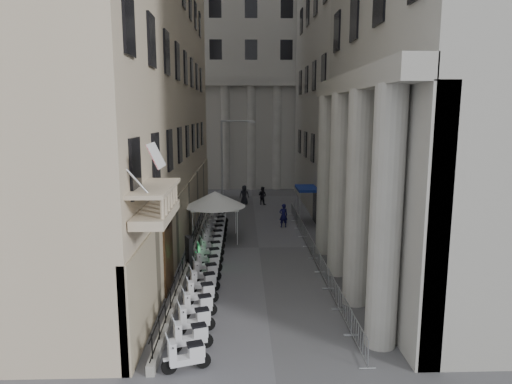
{
  "coord_description": "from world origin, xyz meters",
  "views": [
    {
      "loc": [
        -1.11,
        -10.43,
        8.96
      ],
      "look_at": [
        -0.31,
        15.22,
        4.5
      ],
      "focal_mm": 32.0,
      "sensor_mm": 36.0,
      "label": 1
    }
  ],
  "objects_px": {
    "scooter_0": "(187,371)",
    "pedestrian_b": "(262,196)",
    "pedestrian_a": "(283,216)",
    "security_tent": "(216,200)",
    "info_kiosk": "(189,252)",
    "street_lamp": "(226,164)"
  },
  "relations": [
    {
      "from": "pedestrian_a",
      "to": "pedestrian_b",
      "type": "height_order",
      "value": "pedestrian_a"
    },
    {
      "from": "scooter_0",
      "to": "pedestrian_a",
      "type": "bearing_deg",
      "value": -31.88
    },
    {
      "from": "security_tent",
      "to": "info_kiosk",
      "type": "xyz_separation_m",
      "value": [
        -1.24,
        -6.02,
        -1.98
      ]
    },
    {
      "from": "scooter_0",
      "to": "street_lamp",
      "type": "height_order",
      "value": "street_lamp"
    },
    {
      "from": "scooter_0",
      "to": "street_lamp",
      "type": "distance_m",
      "value": 21.16
    },
    {
      "from": "info_kiosk",
      "to": "security_tent",
      "type": "bearing_deg",
      "value": 55.37
    },
    {
      "from": "scooter_0",
      "to": "pedestrian_b",
      "type": "relative_size",
      "value": 0.84
    },
    {
      "from": "pedestrian_b",
      "to": "info_kiosk",
      "type": "bearing_deg",
      "value": 109.09
    },
    {
      "from": "info_kiosk",
      "to": "pedestrian_a",
      "type": "distance_m",
      "value": 11.39
    },
    {
      "from": "street_lamp",
      "to": "security_tent",
      "type": "bearing_deg",
      "value": -85.72
    },
    {
      "from": "scooter_0",
      "to": "pedestrian_b",
      "type": "xyz_separation_m",
      "value": [
        3.98,
        29.44,
        0.9
      ]
    },
    {
      "from": "scooter_0",
      "to": "info_kiosk",
      "type": "distance_m",
      "value": 10.94
    },
    {
      "from": "pedestrian_b",
      "to": "pedestrian_a",
      "type": "bearing_deg",
      "value": 132.22
    },
    {
      "from": "pedestrian_a",
      "to": "pedestrian_b",
      "type": "bearing_deg",
      "value": -94.55
    },
    {
      "from": "security_tent",
      "to": "pedestrian_a",
      "type": "bearing_deg",
      "value": 34.05
    },
    {
      "from": "info_kiosk",
      "to": "pedestrian_a",
      "type": "height_order",
      "value": "pedestrian_a"
    },
    {
      "from": "street_lamp",
      "to": "pedestrian_a",
      "type": "height_order",
      "value": "street_lamp"
    },
    {
      "from": "scooter_0",
      "to": "street_lamp",
      "type": "relative_size",
      "value": 0.18
    },
    {
      "from": "street_lamp",
      "to": "pedestrian_b",
      "type": "bearing_deg",
      "value": 83.66
    },
    {
      "from": "scooter_0",
      "to": "security_tent",
      "type": "height_order",
      "value": "security_tent"
    },
    {
      "from": "security_tent",
      "to": "street_lamp",
      "type": "height_order",
      "value": "street_lamp"
    },
    {
      "from": "info_kiosk",
      "to": "pedestrian_b",
      "type": "distance_m",
      "value": 19.28
    }
  ]
}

